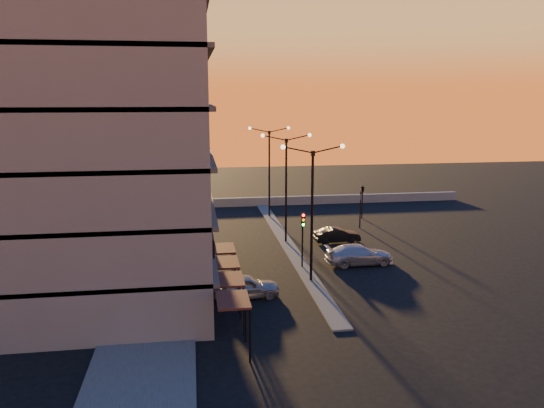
{
  "coord_description": "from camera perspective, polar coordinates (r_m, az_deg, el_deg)",
  "views": [
    {
      "loc": [
        -7.85,
        -34.04,
        12.68
      ],
      "look_at": [
        -1.68,
        6.96,
        4.13
      ],
      "focal_mm": 35.0,
      "sensor_mm": 36.0,
      "label": 1
    }
  ],
  "objects": [
    {
      "name": "ground",
      "position": [
        37.17,
        4.2,
        -8.32
      ],
      "size": [
        120.0,
        120.0,
        0.0
      ],
      "primitive_type": "plane",
      "color": "black",
      "rests_on": "ground"
    },
    {
      "name": "median",
      "position": [
        46.48,
        1.49,
        -4.1
      ],
      "size": [
        1.2,
        36.0,
        0.12
      ],
      "primitive_type": "cube",
      "color": "#494947",
      "rests_on": "ground"
    },
    {
      "name": "streetlamp_mid",
      "position": [
        45.3,
        1.53,
        2.65
      ],
      "size": [
        4.32,
        0.32,
        9.51
      ],
      "color": "black",
      "rests_on": "ground"
    },
    {
      "name": "signal_east_a",
      "position": [
        51.72,
        9.48,
        -0.5
      ],
      "size": [
        0.13,
        0.16,
        3.6
      ],
      "color": "black",
      "rests_on": "ground"
    },
    {
      "name": "car_wagon",
      "position": [
        41.09,
        9.36,
        -5.38
      ],
      "size": [
        5.26,
        2.3,
        1.51
      ],
      "primitive_type": "imported",
      "rotation": [
        0.0,
        0.0,
        1.61
      ],
      "color": "#B0B2B8",
      "rests_on": "ground"
    },
    {
      "name": "streetlamp_far",
      "position": [
        55.07,
        -0.3,
        4.26
      ],
      "size": [
        4.32,
        0.32,
        9.51
      ],
      "color": "black",
      "rests_on": "ground"
    },
    {
      "name": "signal_east_b",
      "position": [
        55.69,
        9.73,
        1.58
      ],
      "size": [
        0.42,
        1.99,
        3.6
      ],
      "color": "black",
      "rests_on": "ground"
    },
    {
      "name": "parapet",
      "position": [
        62.05,
        0.74,
        0.34
      ],
      "size": [
        44.0,
        0.5,
        1.0
      ],
      "primitive_type": "cube",
      "color": "slate",
      "rests_on": "ground"
    },
    {
      "name": "traffic_light_main",
      "position": [
        38.99,
        3.34,
        -2.91
      ],
      "size": [
        0.28,
        0.44,
        4.25
      ],
      "color": "black",
      "rests_on": "ground"
    },
    {
      "name": "streetlamp_near",
      "position": [
        35.65,
        4.34,
        0.16
      ],
      "size": [
        4.32,
        0.32,
        9.51
      ],
      "color": "black",
      "rests_on": "ground"
    },
    {
      "name": "sidewalk_west",
      "position": [
        40.17,
        -11.99,
        -6.92
      ],
      "size": [
        5.0,
        40.0,
        0.12
      ],
      "primitive_type": "cube",
      "color": "#494947",
      "rests_on": "ground"
    },
    {
      "name": "car_sedan",
      "position": [
        46.73,
        7.0,
        -3.34
      ],
      "size": [
        4.08,
        1.64,
        1.32
      ],
      "primitive_type": "imported",
      "rotation": [
        0.0,
        0.0,
        1.63
      ],
      "color": "black",
      "rests_on": "ground"
    },
    {
      "name": "building",
      "position": [
        34.63,
        -19.07,
        9.75
      ],
      "size": [
        14.35,
        17.08,
        25.0
      ],
      "color": "slate",
      "rests_on": "ground"
    },
    {
      "name": "car_hatchback",
      "position": [
        34.17,
        -2.85,
        -8.83
      ],
      "size": [
        4.41,
        2.03,
        1.47
      ],
      "primitive_type": "imported",
      "rotation": [
        0.0,
        0.0,
        1.64
      ],
      "color": "#9B9FA3",
      "rests_on": "ground"
    }
  ]
}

